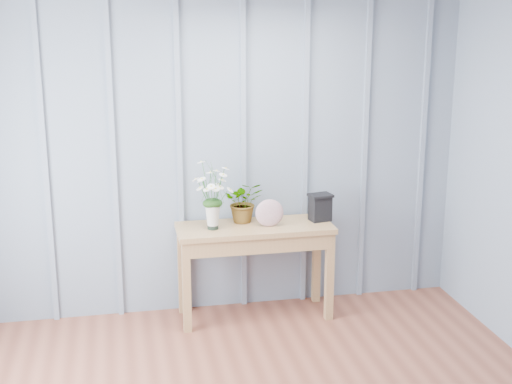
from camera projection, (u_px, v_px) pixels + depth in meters
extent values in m
cube|color=gray|center=(212.00, 157.00, 5.54)|extent=(4.00, 0.01, 2.50)
cube|color=#A1A1A5|center=(242.00, 131.00, 5.52)|extent=(0.03, 0.01, 0.10)
cube|color=gray|center=(45.00, 164.00, 5.29)|extent=(0.04, 0.03, 2.50)
cube|color=gray|center=(114.00, 161.00, 5.38)|extent=(0.04, 0.03, 2.50)
cube|color=gray|center=(180.00, 159.00, 5.48)|extent=(0.04, 0.03, 2.50)
cube|color=gray|center=(243.00, 156.00, 5.58)|extent=(0.04, 0.03, 2.50)
cube|color=gray|center=(305.00, 153.00, 5.67)|extent=(0.04, 0.03, 2.50)
cube|color=gray|center=(365.00, 151.00, 5.77)|extent=(0.04, 0.03, 2.50)
cube|color=gray|center=(422.00, 148.00, 5.87)|extent=(0.04, 0.03, 2.50)
cube|color=#9C7648|center=(255.00, 228.00, 5.49)|extent=(1.20, 0.45, 0.04)
cube|color=#9C7648|center=(255.00, 238.00, 5.51)|extent=(1.13, 0.42, 0.12)
cube|color=#9C7648|center=(187.00, 288.00, 5.31)|extent=(0.06, 0.06, 0.71)
cube|color=#9C7648|center=(329.00, 277.00, 5.52)|extent=(0.06, 0.06, 0.71)
cube|color=#9C7648|center=(182.00, 270.00, 5.65)|extent=(0.06, 0.06, 0.71)
cube|color=#9C7648|center=(316.00, 261.00, 5.86)|extent=(0.06, 0.06, 0.71)
cylinder|color=black|center=(213.00, 226.00, 5.40)|extent=(0.08, 0.08, 0.05)
cone|color=beige|center=(213.00, 216.00, 5.37)|extent=(0.15, 0.15, 0.19)
ellipsoid|color=#153810|center=(213.00, 203.00, 5.35)|extent=(0.15, 0.13, 0.08)
imported|color=#153810|center=(244.00, 202.00, 5.54)|extent=(0.31, 0.27, 0.33)
ellipsoid|color=#823F5B|center=(269.00, 213.00, 5.43)|extent=(0.22, 0.09, 0.22)
cube|color=black|center=(320.00, 209.00, 5.59)|extent=(0.17, 0.14, 0.19)
cube|color=black|center=(320.00, 195.00, 5.56)|extent=(0.20, 0.17, 0.02)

